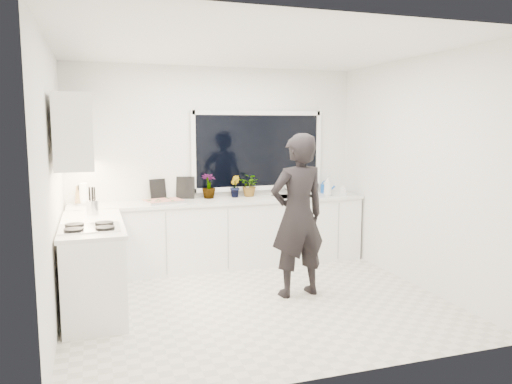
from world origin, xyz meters
name	(u,v)px	position (x,y,z in m)	size (l,w,h in m)	color
floor	(256,302)	(0.00, 0.00, -0.01)	(4.00, 3.50, 0.02)	beige
wall_back	(216,166)	(0.00, 1.76, 1.35)	(4.00, 0.02, 2.70)	white
wall_left	(51,186)	(-2.01, 0.00, 1.35)	(0.02, 3.50, 2.70)	white
wall_right	(417,173)	(2.01, 0.00, 1.35)	(0.02, 3.50, 2.70)	white
ceiling	(256,46)	(0.00, 0.00, 2.71)	(4.00, 3.50, 0.02)	white
window	(258,151)	(0.60, 1.73, 1.55)	(1.80, 0.02, 1.00)	black
base_cabinets_back	(222,234)	(0.00, 1.45, 0.44)	(3.92, 0.58, 0.88)	white
base_cabinets_left	(94,267)	(-1.67, 0.35, 0.44)	(0.58, 1.60, 0.88)	white
countertop_back	(222,201)	(0.00, 1.44, 0.90)	(3.94, 0.62, 0.04)	silver
countertop_left	(92,224)	(-1.67, 0.35, 0.90)	(0.62, 1.60, 0.04)	silver
upper_cabinets	(76,131)	(-1.79, 0.70, 1.85)	(0.34, 2.10, 0.70)	white
sink	(294,199)	(1.05, 1.45, 0.87)	(0.58, 0.42, 0.14)	silver
faucet	(289,187)	(1.05, 1.65, 1.03)	(0.03, 0.03, 0.22)	silver
stovetop	(90,227)	(-1.69, 0.00, 0.94)	(0.56, 0.48, 0.03)	black
person	(298,216)	(0.51, 0.06, 0.91)	(0.67, 0.44, 1.83)	black
pizza_tray	(163,201)	(-0.79, 1.42, 0.94)	(0.49, 0.36, 0.03)	silver
pizza	(163,200)	(-0.79, 1.42, 0.95)	(0.45, 0.32, 0.01)	red
watering_can	(325,188)	(1.61, 1.61, 0.98)	(0.14, 0.14, 0.13)	#134FB5
paper_towel_roll	(84,195)	(-1.75, 1.55, 1.05)	(0.11, 0.11, 0.26)	white
knife_block	(82,196)	(-1.78, 1.59, 1.03)	(0.13, 0.10, 0.22)	#9F6B4A
utensil_crock	(92,207)	(-1.66, 0.80, 1.00)	(0.13, 0.13, 0.16)	silver
picture_frame_large	(158,189)	(-0.82, 1.69, 1.06)	(0.22, 0.02, 0.28)	black
picture_frame_small	(185,188)	(-0.45, 1.69, 1.07)	(0.25, 0.02, 0.30)	black
herb_plants	(235,186)	(0.23, 1.61, 1.08)	(0.91, 0.37, 0.34)	#26662D
soap_bottles	(332,186)	(1.55, 1.30, 1.05)	(0.37, 0.14, 0.29)	#D8BF66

